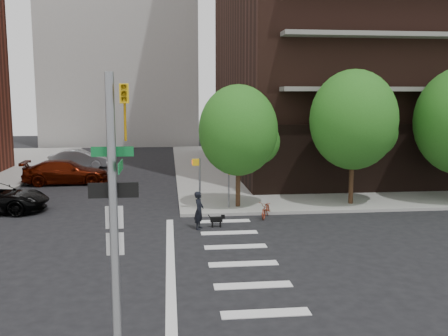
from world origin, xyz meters
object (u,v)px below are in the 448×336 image
parked_car_silver (79,159)px  scooter (266,209)px  parked_car_maroon (66,172)px  traffic_signal (117,264)px  dog_walker (199,210)px

parked_car_silver → scooter: size_ratio=3.02×
parked_car_maroon → scooter: bearing=-135.3°
traffic_signal → parked_car_maroon: 25.30m
traffic_signal → scooter: size_ratio=3.88×
traffic_signal → parked_car_silver: bearing=101.0°
scooter → parked_car_maroon: bearing=159.2°
parked_car_maroon → parked_car_silver: parked_car_maroon is taller
parked_car_maroon → parked_car_silver: 7.47m
traffic_signal → dog_walker: bearing=79.7°
parked_car_silver → scooter: (11.77, -18.02, -0.36)m
parked_car_maroon → dog_walker: size_ratio=3.32×
parked_car_maroon → parked_car_silver: (-0.44, 7.46, -0.03)m
traffic_signal → dog_walker: traffic_signal is taller
traffic_signal → parked_car_maroon: traffic_signal is taller
traffic_signal → parked_car_silver: (-6.22, 32.02, -1.93)m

